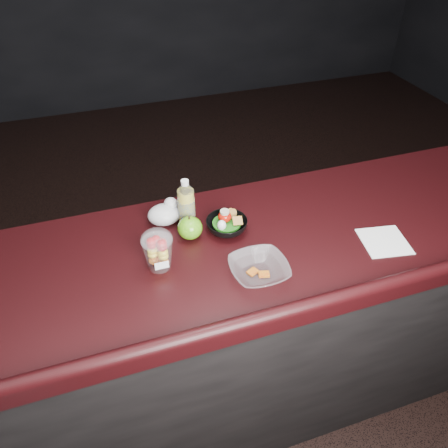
{
  "coord_description": "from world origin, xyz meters",
  "views": [
    {
      "loc": [
        -0.43,
        -0.8,
        2.06
      ],
      "look_at": [
        -0.05,
        0.33,
        1.1
      ],
      "focal_mm": 35.0,
      "sensor_mm": 36.0,
      "label": 1
    }
  ],
  "objects_px": {
    "fruit_cup": "(158,250)",
    "takeout_bowl": "(259,270)",
    "lemonade_bottle": "(186,206)",
    "green_apple": "(190,228)",
    "snack_bowl": "(226,224)"
  },
  "relations": [
    {
      "from": "green_apple",
      "to": "lemonade_bottle",
      "type": "bearing_deg",
      "value": 82.93
    },
    {
      "from": "green_apple",
      "to": "fruit_cup",
      "type": "bearing_deg",
      "value": -139.9
    },
    {
      "from": "takeout_bowl",
      "to": "lemonade_bottle",
      "type": "bearing_deg",
      "value": 114.34
    },
    {
      "from": "lemonade_bottle",
      "to": "fruit_cup",
      "type": "xyz_separation_m",
      "value": [
        -0.15,
        -0.2,
        -0.0
      ]
    },
    {
      "from": "fruit_cup",
      "to": "snack_bowl",
      "type": "relative_size",
      "value": 0.76
    },
    {
      "from": "lemonade_bottle",
      "to": "takeout_bowl",
      "type": "xyz_separation_m",
      "value": [
        0.15,
        -0.34,
        -0.06
      ]
    },
    {
      "from": "green_apple",
      "to": "snack_bowl",
      "type": "xyz_separation_m",
      "value": [
        0.14,
        -0.01,
        -0.01
      ]
    },
    {
      "from": "lemonade_bottle",
      "to": "green_apple",
      "type": "distance_m",
      "value": 0.09
    },
    {
      "from": "lemonade_bottle",
      "to": "fruit_cup",
      "type": "relative_size",
      "value": 1.29
    },
    {
      "from": "lemonade_bottle",
      "to": "green_apple",
      "type": "relative_size",
      "value": 2.06
    },
    {
      "from": "takeout_bowl",
      "to": "green_apple",
      "type": "bearing_deg",
      "value": 122.31
    },
    {
      "from": "lemonade_bottle",
      "to": "takeout_bowl",
      "type": "relative_size",
      "value": 1.0
    },
    {
      "from": "fruit_cup",
      "to": "takeout_bowl",
      "type": "distance_m",
      "value": 0.34
    },
    {
      "from": "lemonade_bottle",
      "to": "fruit_cup",
      "type": "height_order",
      "value": "lemonade_bottle"
    },
    {
      "from": "fruit_cup",
      "to": "green_apple",
      "type": "xyz_separation_m",
      "value": [
        0.14,
        0.12,
        -0.03
      ]
    }
  ]
}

